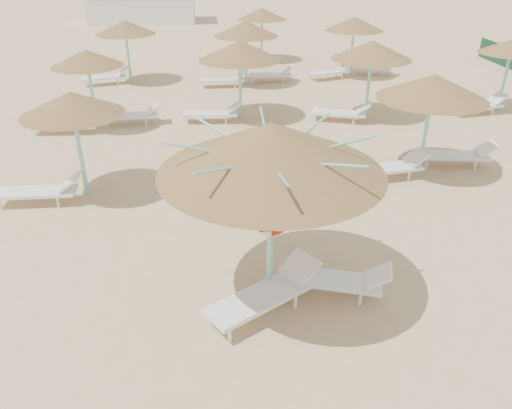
{
  "coord_description": "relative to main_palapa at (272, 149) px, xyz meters",
  "views": [
    {
      "loc": [
        -1.08,
        -7.31,
        5.75
      ],
      "look_at": [
        -0.3,
        1.02,
        1.3
      ],
      "focal_mm": 35.0,
      "sensor_mm": 36.0,
      "label": 1
    }
  ],
  "objects": [
    {
      "name": "ground",
      "position": [
        0.16,
        0.08,
        -2.86
      ],
      "size": [
        120.0,
        120.0,
        0.0
      ],
      "primitive_type": "plane",
      "color": "tan",
      "rests_on": "ground"
    },
    {
      "name": "main_palapa",
      "position": [
        0.0,
        0.0,
        0.0
      ],
      "size": [
        3.67,
        3.67,
        3.29
      ],
      "color": "#7AD3BC",
      "rests_on": "ground"
    },
    {
      "name": "lounger_main_a",
      "position": [
        -0.09,
        -0.4,
        -2.49
      ],
      "size": [
        2.15,
        1.69,
        0.78
      ],
      "rotation": [
        0.0,
        0.0,
        0.57
      ],
      "color": "white",
      "rests_on": "ground"
    },
    {
      "name": "lounger_main_b",
      "position": [
        1.28,
        -0.09,
        -2.54
      ],
      "size": [
        1.95,
        1.1,
        0.68
      ],
      "rotation": [
        0.0,
        0.0,
        -0.31
      ],
      "color": "white",
      "rests_on": "ground"
    },
    {
      "name": "palapa_field",
      "position": [
        2.41,
        10.98,
        -0.56
      ],
      "size": [
        18.17,
        17.91,
        2.72
      ],
      "color": "#7AD3BC",
      "rests_on": "ground"
    },
    {
      "name": "service_hut",
      "position": [
        -5.84,
        35.08,
        -1.22
      ],
      "size": [
        8.4,
        4.4,
        3.25
      ],
      "color": "silver",
      "rests_on": "ground"
    }
  ]
}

